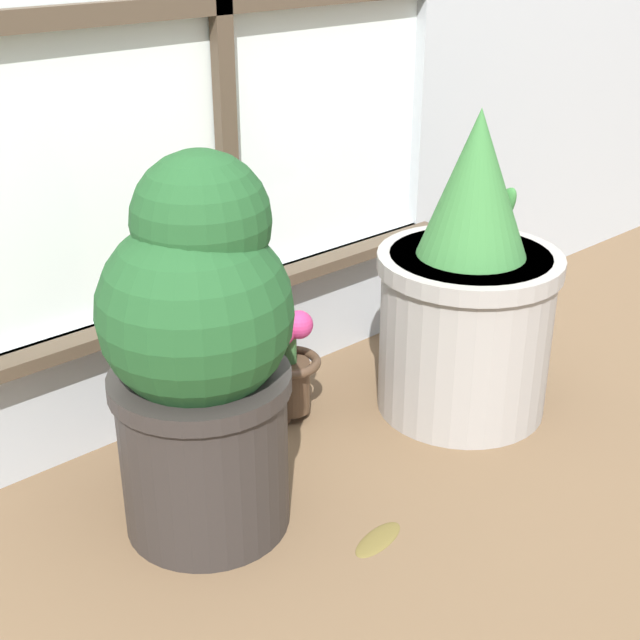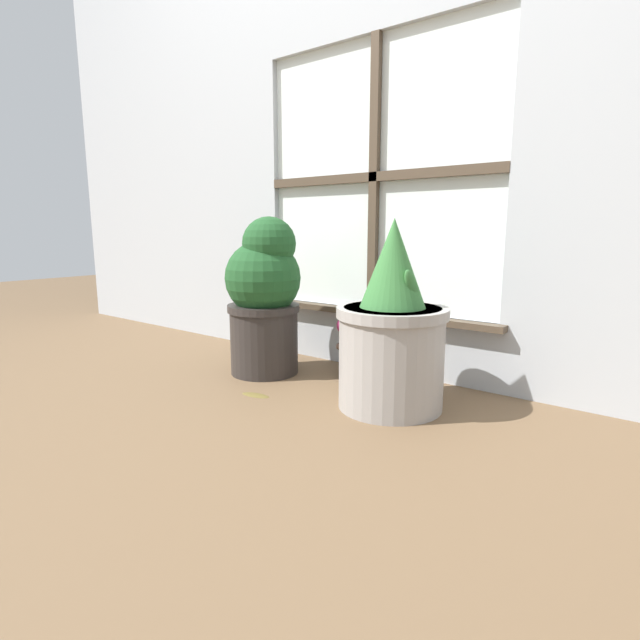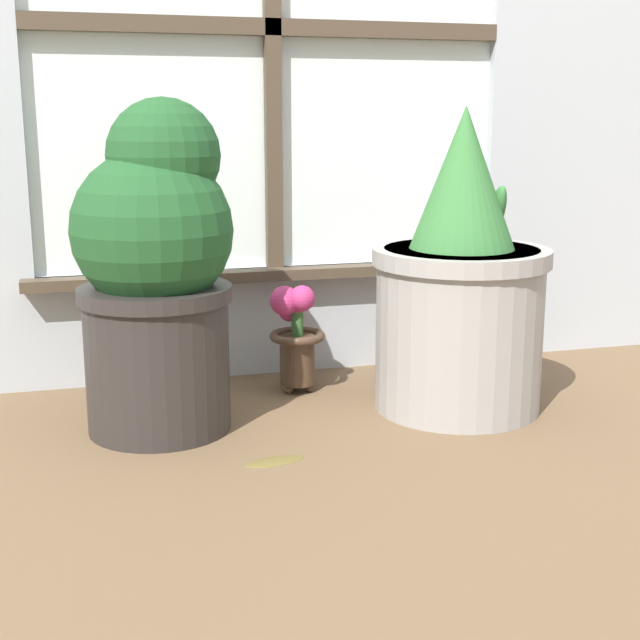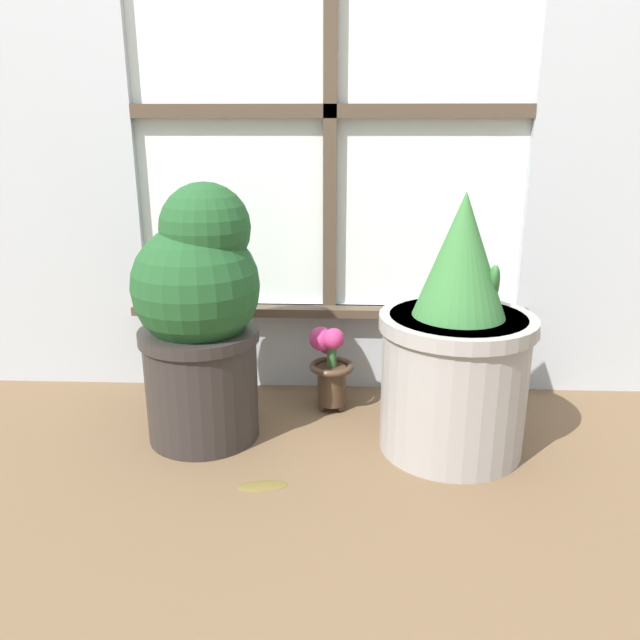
# 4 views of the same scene
# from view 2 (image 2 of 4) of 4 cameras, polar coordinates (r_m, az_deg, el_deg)

# --- Properties ---
(ground_plane) EXTENTS (10.00, 10.00, 0.00)m
(ground_plane) POSITION_cam_2_polar(r_m,az_deg,el_deg) (1.66, -5.63, -9.93)
(ground_plane) COLOR brown
(wall_with_window) EXTENTS (4.40, 0.10, 2.50)m
(wall_with_window) POSITION_cam_2_polar(r_m,az_deg,el_deg) (2.17, 6.75, 29.17)
(wall_with_window) COLOR #B2B7BC
(wall_with_window) RESTS_ON ground_plane
(potted_plant_left) EXTENTS (0.30, 0.30, 0.62)m
(potted_plant_left) POSITION_cam_2_polar(r_m,az_deg,el_deg) (1.99, -6.36, 2.79)
(potted_plant_left) COLOR #2D2826
(potted_plant_left) RESTS_ON ground_plane
(potted_plant_right) EXTENTS (0.36, 0.36, 0.61)m
(potted_plant_right) POSITION_cam_2_polar(r_m,az_deg,el_deg) (1.61, 8.20, -1.49)
(potted_plant_right) COLOR #9E9993
(potted_plant_right) RESTS_ON ground_plane
(flower_vase) EXTENTS (0.12, 0.12, 0.24)m
(flower_vase) POSITION_cam_2_polar(r_m,az_deg,el_deg) (1.95, 3.45, -2.70)
(flower_vase) COLOR #473323
(flower_vase) RESTS_ON ground_plane
(fallen_leaf) EXTENTS (0.12, 0.06, 0.01)m
(fallen_leaf) POSITION_cam_2_polar(r_m,az_deg,el_deg) (1.78, -7.38, -8.42)
(fallen_leaf) COLOR brown
(fallen_leaf) RESTS_ON ground_plane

